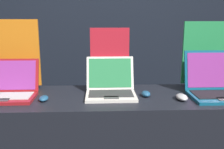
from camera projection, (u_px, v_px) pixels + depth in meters
The scene contains 10 objects.
wall_back at pixel (107, 22), 2.95m from camera, with size 8.00×0.05×2.80m.
laptop_front at pixel (7, 89), 1.74m from camera, with size 0.39×0.31×0.24m.
mouse_front at pixel (44, 98), 1.68m from camera, with size 0.06×0.09×0.03m.
promo_stand_front at pixel (15, 56), 1.92m from camera, with size 0.36×0.07×0.51m.
laptop_middle at pixel (111, 87), 1.80m from camera, with size 0.33×0.33×0.25m.
mouse_middle at pixel (146, 94), 1.77m from camera, with size 0.06×0.09×0.04m.
promo_stand_middle at pixel (110, 60), 1.92m from camera, with size 0.28×0.07×0.45m.
laptop_back at pixel (216, 86), 1.78m from camera, with size 0.38×0.35×0.29m.
mouse_back at pixel (182, 97), 1.70m from camera, with size 0.07×0.12×0.04m.
promo_stand_back at pixel (204, 56), 1.99m from camera, with size 0.33×0.07×0.49m.
Camera 1 is at (-0.07, -1.41, 1.47)m, focal length 42.00 mm.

